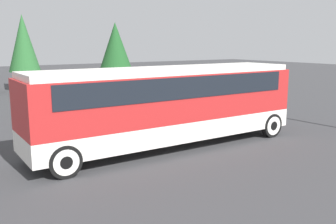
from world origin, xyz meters
name	(u,v)px	position (x,y,z in m)	size (l,w,h in m)	color
ground_plane	(168,147)	(0.00, 0.00, 0.00)	(120.00, 120.00, 0.00)	#38383A
tour_bus	(170,100)	(0.10, 0.00, 1.91)	(11.13, 2.62, 3.17)	silver
parked_car_near	(183,105)	(4.18, 4.73, 0.66)	(4.38, 1.81, 1.31)	#7A6B5B
parked_car_mid	(76,101)	(-0.53, 8.90, 0.74)	(4.04, 1.91, 1.49)	maroon
parked_car_far	(155,98)	(4.28, 7.91, 0.69)	(4.76, 1.90, 1.40)	black
tree_center	(23,43)	(-0.30, 22.05, 4.07)	(2.64, 2.64, 6.52)	brown
tree_right	(115,45)	(7.58, 20.36, 3.88)	(2.95, 2.95, 6.01)	brown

